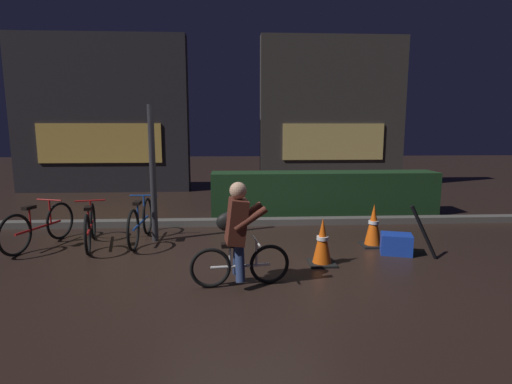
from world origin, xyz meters
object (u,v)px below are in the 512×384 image
(parked_bike_leftmost, at_px, (39,227))
(blue_crate, at_px, (396,244))
(street_post, at_px, (153,174))
(traffic_cone_near, at_px, (322,242))
(parked_bike_center_left, at_px, (141,222))
(cyclist, at_px, (238,234))
(traffic_cone_far, at_px, (373,226))
(closed_umbrella, at_px, (424,232))
(parked_bike_left_mid, at_px, (90,226))

(parked_bike_leftmost, xyz_separation_m, blue_crate, (5.44, -0.65, -0.18))
(street_post, xyz_separation_m, traffic_cone_near, (2.50, -1.30, -0.79))
(street_post, relative_size, parked_bike_leftmost, 1.48)
(street_post, distance_m, parked_bike_center_left, 0.80)
(cyclist, bearing_deg, street_post, 116.86)
(traffic_cone_far, xyz_separation_m, closed_umbrella, (0.49, -0.66, 0.07))
(traffic_cone_near, height_order, blue_crate, traffic_cone_near)
(street_post, height_order, parked_bike_leftmost, street_post)
(parked_bike_center_left, bearing_deg, street_post, -73.56)
(blue_crate, relative_size, closed_umbrella, 0.52)
(closed_umbrella, bearing_deg, parked_bike_leftmost, -4.79)
(street_post, distance_m, traffic_cone_near, 2.93)
(parked_bike_center_left, distance_m, traffic_cone_far, 3.73)
(street_post, bearing_deg, closed_umbrella, -16.09)
(parked_bike_center_left, bearing_deg, closed_umbrella, -103.68)
(parked_bike_leftmost, distance_m, cyclist, 3.54)
(street_post, relative_size, parked_bike_center_left, 1.38)
(traffic_cone_near, relative_size, blue_crate, 1.48)
(street_post, relative_size, closed_umbrella, 2.60)
(traffic_cone_near, height_order, closed_umbrella, closed_umbrella)
(street_post, xyz_separation_m, parked_bike_left_mid, (-0.95, -0.26, -0.79))
(blue_crate, bearing_deg, cyclist, -155.65)
(closed_umbrella, bearing_deg, traffic_cone_far, -49.25)
(street_post, relative_size, parked_bike_left_mid, 1.49)
(parked_bike_leftmost, relative_size, parked_bike_left_mid, 1.01)
(parked_bike_center_left, bearing_deg, traffic_cone_near, -113.66)
(parked_bike_leftmost, relative_size, closed_umbrella, 1.76)
(cyclist, bearing_deg, traffic_cone_near, 22.42)
(traffic_cone_far, bearing_deg, closed_umbrella, -53.39)
(parked_bike_leftmost, xyz_separation_m, cyclist, (3.09, -1.72, 0.30))
(street_post, bearing_deg, cyclist, -55.64)
(parked_bike_leftmost, relative_size, parked_bike_center_left, 0.93)
(parked_bike_leftmost, bearing_deg, parked_bike_center_left, -65.59)
(parked_bike_leftmost, xyz_separation_m, parked_bike_left_mid, (0.79, -0.01, -0.01))
(traffic_cone_near, distance_m, blue_crate, 1.27)
(traffic_cone_far, relative_size, closed_umbrella, 0.79)
(street_post, xyz_separation_m, traffic_cone_far, (3.49, -0.49, -0.78))
(street_post, xyz_separation_m, closed_umbrella, (3.99, -1.15, -0.72))
(traffic_cone_far, height_order, cyclist, cyclist)
(parked_bike_center_left, height_order, traffic_cone_near, parked_bike_center_left)
(parked_bike_center_left, distance_m, closed_umbrella, 4.34)
(cyclist, distance_m, closed_umbrella, 2.77)
(traffic_cone_far, bearing_deg, blue_crate, -63.18)
(street_post, bearing_deg, traffic_cone_far, -7.94)
(parked_bike_leftmost, relative_size, traffic_cone_near, 2.30)
(traffic_cone_near, xyz_separation_m, traffic_cone_far, (0.99, 0.81, 0.01))
(parked_bike_center_left, xyz_separation_m, traffic_cone_near, (2.72, -1.24, -0.02))
(cyclist, bearing_deg, blue_crate, 16.85)
(traffic_cone_near, height_order, traffic_cone_far, traffic_cone_far)
(parked_bike_left_mid, relative_size, cyclist, 1.19)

